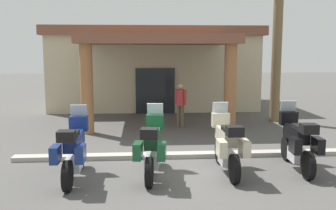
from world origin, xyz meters
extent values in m
plane|color=#514F4C|center=(0.00, 0.00, 0.00)|extent=(80.00, 80.00, 0.00)
cube|color=beige|center=(0.02, 11.68, 1.80)|extent=(10.09, 5.97, 3.60)
cube|color=#1E2328|center=(0.00, 8.67, 1.05)|extent=(1.80, 0.11, 2.10)
cube|color=brown|center=(-0.01, 6.42, 3.32)|extent=(5.93, 4.64, 0.35)
cylinder|color=#9E663D|center=(-2.57, 4.54, 1.57)|extent=(0.45, 0.45, 3.15)
cylinder|color=#9E663D|center=(2.53, 4.51, 1.57)|extent=(0.45, 0.45, 3.15)
cube|color=brown|center=(0.02, 11.68, 3.82)|extent=(10.49, 6.37, 0.44)
cylinder|color=black|center=(-2.22, 0.32, 0.33)|extent=(0.15, 0.66, 0.66)
cylinder|color=black|center=(-2.25, -1.23, 0.33)|extent=(0.15, 0.66, 0.66)
cube|color=silver|center=(-2.23, -0.48, 0.37)|extent=(0.33, 0.57, 0.32)
cube|color=navy|center=(-2.23, -0.33, 0.88)|extent=(0.32, 1.15, 0.34)
cube|color=black|center=(-2.24, -0.68, 1.10)|extent=(0.29, 0.60, 0.10)
cube|color=navy|center=(-2.22, 0.30, 1.15)|extent=(0.44, 0.25, 0.36)
cube|color=#B2BCC6|center=(-2.22, 0.38, 1.43)|extent=(0.40, 0.12, 0.36)
cube|color=navy|center=(-2.50, -1.07, 0.76)|extent=(0.19, 0.44, 0.36)
cube|color=navy|center=(-1.98, -1.08, 0.76)|extent=(0.19, 0.44, 0.36)
cube|color=black|center=(-2.25, -1.18, 1.17)|extent=(0.37, 0.33, 0.22)
cylinder|color=black|center=(-0.35, 0.43, 0.33)|extent=(0.22, 0.67, 0.66)
cylinder|color=black|center=(-0.54, -1.11, 0.33)|extent=(0.22, 0.67, 0.66)
cube|color=silver|center=(-0.45, -0.36, 0.37)|extent=(0.39, 0.60, 0.32)
cube|color=#19512D|center=(-0.43, -0.21, 0.88)|extent=(0.44, 1.18, 0.34)
cube|color=black|center=(-0.47, -0.56, 1.10)|extent=(0.35, 0.63, 0.10)
cube|color=#19512D|center=(-0.35, 0.41, 1.15)|extent=(0.47, 0.29, 0.36)
cube|color=#B2BCC6|center=(-0.34, 0.49, 1.43)|extent=(0.41, 0.17, 0.36)
cube|color=#19512D|center=(-0.78, -0.93, 0.76)|extent=(0.23, 0.46, 0.36)
cube|color=#19512D|center=(-0.26, -0.99, 0.76)|extent=(0.23, 0.46, 0.36)
cube|color=black|center=(-0.53, -1.06, 1.17)|extent=(0.40, 0.36, 0.22)
cylinder|color=black|center=(1.34, 0.55, 0.33)|extent=(0.14, 0.66, 0.66)
cylinder|color=black|center=(1.34, -1.00, 0.33)|extent=(0.14, 0.66, 0.66)
cube|color=silver|center=(1.34, -0.25, 0.37)|extent=(0.32, 0.56, 0.32)
cube|color=beige|center=(1.34, -0.10, 0.88)|extent=(0.30, 1.15, 0.34)
cube|color=black|center=(1.34, -0.45, 1.10)|extent=(0.28, 0.60, 0.10)
cube|color=beige|center=(1.34, 0.53, 1.15)|extent=(0.44, 0.24, 0.36)
cube|color=#B2BCC6|center=(1.34, 0.61, 1.43)|extent=(0.40, 0.12, 0.36)
cube|color=beige|center=(1.08, -0.85, 0.76)|extent=(0.18, 0.44, 0.36)
cube|color=beige|center=(1.60, -0.85, 0.76)|extent=(0.18, 0.44, 0.36)
cube|color=black|center=(1.34, -0.95, 1.17)|extent=(0.36, 0.32, 0.22)
cylinder|color=black|center=(3.18, 0.67, 0.33)|extent=(0.19, 0.67, 0.66)
cylinder|color=black|center=(3.08, -0.88, 0.33)|extent=(0.19, 0.67, 0.66)
cube|color=silver|center=(3.13, -0.13, 0.37)|extent=(0.36, 0.58, 0.32)
cube|color=black|center=(3.14, 0.02, 0.88)|extent=(0.38, 1.17, 0.34)
cube|color=black|center=(3.11, -0.33, 1.10)|extent=(0.32, 0.62, 0.10)
cube|color=black|center=(3.18, 0.65, 1.15)|extent=(0.46, 0.27, 0.36)
cube|color=#B2BCC6|center=(3.19, 0.73, 1.43)|extent=(0.41, 0.15, 0.36)
cube|color=black|center=(2.83, -0.71, 0.76)|extent=(0.21, 0.45, 0.36)
cube|color=black|center=(3.35, -0.75, 0.76)|extent=(0.21, 0.45, 0.36)
cube|color=black|center=(3.08, -0.83, 1.17)|extent=(0.38, 0.34, 0.22)
cylinder|color=brown|center=(0.76, 5.35, 0.42)|extent=(0.14, 0.14, 0.85)
cylinder|color=brown|center=(0.88, 5.23, 0.42)|extent=(0.14, 0.14, 0.85)
cylinder|color=#B23333|center=(0.82, 5.29, 1.15)|extent=(0.32, 0.32, 0.60)
cylinder|color=#B23333|center=(0.66, 5.45, 1.18)|extent=(0.09, 0.09, 0.57)
cylinder|color=#B23333|center=(0.97, 5.13, 1.18)|extent=(0.09, 0.09, 0.57)
sphere|color=tan|center=(0.82, 5.29, 1.60)|extent=(0.23, 0.23, 0.23)
cylinder|color=brown|center=(4.85, 6.34, 2.98)|extent=(0.39, 0.39, 5.96)
cube|color=#ADA89E|center=(0.45, 1.17, 0.06)|extent=(9.15, 0.36, 0.12)
camera|label=1|loc=(-0.73, -9.11, 2.93)|focal=41.31mm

